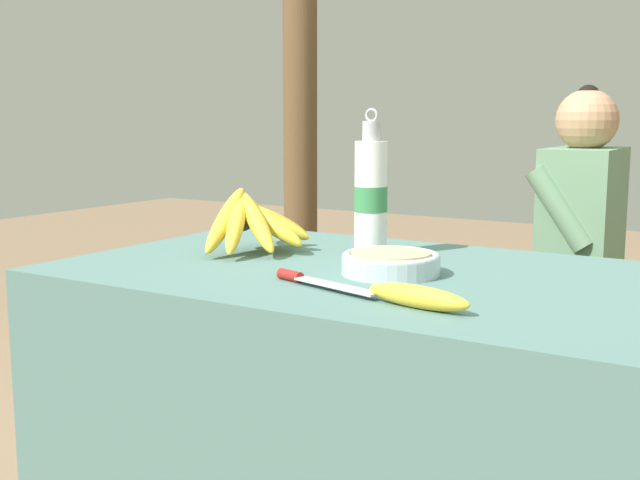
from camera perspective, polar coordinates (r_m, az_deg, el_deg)
market_counter at (r=1.69m, az=3.41°, el=-13.95°), size 1.22×0.76×0.71m
banana_bunch_ripe at (r=1.78m, az=-4.63°, el=1.38°), size 0.20×0.32×0.15m
serving_bowl at (r=1.53m, az=5.05°, el=-1.56°), size 0.19×0.19×0.04m
water_bottle at (r=1.72m, az=3.63°, el=3.14°), size 0.07×0.07×0.32m
loose_banana_front at (r=1.27m, az=6.95°, el=-4.02°), size 0.19×0.07×0.04m
knife at (r=1.43m, az=-0.56°, el=-2.89°), size 0.24×0.09×0.02m
wooden_bench at (r=2.74m, az=11.65°, el=-5.64°), size 1.43×0.32×0.40m
seated_vendor at (r=2.57m, az=17.13°, el=-0.14°), size 0.40×0.39×1.10m
banana_bunch_green at (r=2.85m, az=4.95°, el=-2.29°), size 0.19×0.31×0.14m
support_post_near at (r=3.46m, az=-1.42°, el=10.51°), size 0.15×0.15×2.21m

